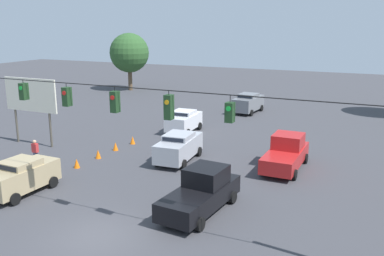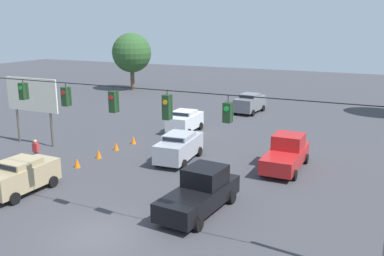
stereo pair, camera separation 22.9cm
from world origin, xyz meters
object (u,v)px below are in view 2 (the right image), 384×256
at_px(traffic_cone_fourth, 116,146).
at_px(pedestrian, 36,151).
at_px(overhead_signal_span, 115,124).
at_px(sedan_grey_withflow_deep, 250,103).
at_px(sedan_tan_parked_shoulder, 21,175).
at_px(traffic_cone_second, 77,163).
at_px(traffic_cone_fifth, 133,140).
at_px(tree_horizon_left, 132,53).
at_px(pickup_truck_red_oncoming_far, 286,154).
at_px(traffic_cone_nearest, 54,173).
at_px(traffic_cone_third, 99,154).
at_px(pickup_truck_black_crossing_near, 200,192).
at_px(sedan_white_withflow_far, 185,121).
at_px(sedan_silver_withflow_mid, 179,147).
at_px(roadside_billboard, 32,97).

xyz_separation_m(traffic_cone_fourth, pedestrian, (3.05, 4.65, 0.49)).
xyz_separation_m(overhead_signal_span, sedan_grey_withflow_deep, (2.08, -26.27, -3.61)).
distance_m(sedan_tan_parked_shoulder, traffic_cone_second, 4.59).
height_order(traffic_cone_fifth, tree_horizon_left, tree_horizon_left).
height_order(pickup_truck_red_oncoming_far, traffic_cone_nearest, pickup_truck_red_oncoming_far).
xyz_separation_m(pickup_truck_red_oncoming_far, traffic_cone_fifth, (11.86, -0.69, -0.67)).
bearing_deg(pickup_truck_red_oncoming_far, sedan_tan_parked_shoulder, 39.86).
xyz_separation_m(traffic_cone_second, traffic_cone_third, (-0.04, -2.18, 0.00)).
bearing_deg(pickup_truck_black_crossing_near, sedan_tan_parked_shoulder, 11.67).
distance_m(sedan_grey_withflow_deep, pickup_truck_black_crossing_near, 24.25).
height_order(overhead_signal_span, traffic_cone_fourth, overhead_signal_span).
height_order(sedan_white_withflow_far, traffic_cone_third, sedan_white_withflow_far).
distance_m(traffic_cone_third, traffic_cone_fifth, 4.04).
bearing_deg(traffic_cone_second, traffic_cone_nearest, 91.12).
bearing_deg(traffic_cone_third, tree_horizon_left, -61.37).
relative_size(traffic_cone_second, traffic_cone_fourth, 1.00).
height_order(sedan_grey_withflow_deep, sedan_white_withflow_far, sedan_grey_withflow_deep).
relative_size(sedan_white_withflow_far, sedan_silver_withflow_mid, 0.84).
height_order(pickup_truck_black_crossing_near, sedan_silver_withflow_mid, pickup_truck_black_crossing_near).
xyz_separation_m(overhead_signal_span, traffic_cone_second, (6.75, -5.09, -4.34)).
distance_m(pickup_truck_red_oncoming_far, pickup_truck_black_crossing_near, 8.38).
bearing_deg(overhead_signal_span, sedan_tan_parked_shoulder, -4.71).
height_order(overhead_signal_span, traffic_cone_nearest, overhead_signal_span).
bearing_deg(traffic_cone_fourth, roadside_billboard, 10.93).
bearing_deg(sedan_silver_withflow_mid, traffic_cone_third, 19.24).
bearing_deg(pickup_truck_black_crossing_near, sedan_white_withflow_far, -60.99).
xyz_separation_m(sedan_silver_withflow_mid, traffic_cone_fourth, (5.26, -0.24, -0.69)).
distance_m(sedan_white_withflow_far, roadside_billboard, 12.20).
distance_m(overhead_signal_span, traffic_cone_nearest, 8.52).
relative_size(sedan_tan_parked_shoulder, pedestrian, 2.60).
relative_size(pickup_truck_red_oncoming_far, sedan_silver_withflow_mid, 1.12).
distance_m(overhead_signal_span, sedan_grey_withflow_deep, 26.60).
xyz_separation_m(pickup_truck_black_crossing_near, traffic_cone_fifth, (9.54, -8.74, -0.67)).
distance_m(pickup_truck_black_crossing_near, traffic_cone_second, 10.12).
height_order(overhead_signal_span, traffic_cone_second, overhead_signal_span).
xyz_separation_m(pickup_truck_red_oncoming_far, traffic_cone_fourth, (12.07, 1.28, -0.67)).
bearing_deg(pickup_truck_black_crossing_near, overhead_signal_span, 40.30).
height_order(sedan_white_withflow_far, sedan_silver_withflow_mid, sedan_silver_withflow_mid).
distance_m(overhead_signal_span, traffic_cone_fourth, 12.30).
relative_size(pickup_truck_red_oncoming_far, traffic_cone_nearest, 8.76).
bearing_deg(pickup_truck_black_crossing_near, roadside_billboard, -18.75).
bearing_deg(traffic_cone_second, pedestrian, 7.51).
xyz_separation_m(traffic_cone_third, tree_horizon_left, (14.65, -26.84, 4.74)).
distance_m(traffic_cone_fourth, roadside_billboard, 7.40).
bearing_deg(pedestrian, traffic_cone_nearest, 150.52).
relative_size(overhead_signal_span, sedan_grey_withflow_deep, 5.10).
relative_size(pickup_truck_black_crossing_near, traffic_cone_fifth, 9.10).
bearing_deg(overhead_signal_span, sedan_white_withflow_far, -74.29).
distance_m(traffic_cone_fourth, traffic_cone_fifth, 1.98).
xyz_separation_m(traffic_cone_second, tree_horizon_left, (14.61, -29.02, 4.74)).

